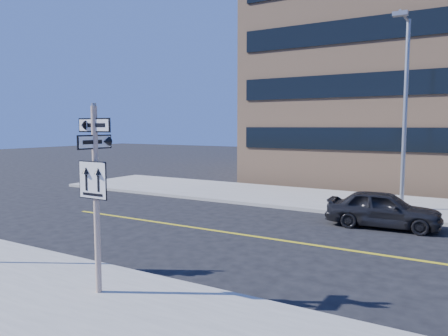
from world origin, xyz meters
The scene contains 5 objects.
ground centered at (0.00, 0.00, 0.00)m, with size 120.00×120.00×0.00m, color black.
sign_pole centered at (0.00, -2.51, 2.44)m, with size 0.92×0.92×4.06m.
parked_car_a centered at (3.88, 7.64, 0.69)m, with size 4.03×1.62×1.37m, color black.
streetlight_a centered at (4.00, 10.76, 4.76)m, with size 0.55×2.25×8.00m.
building_brick centered at (2.00, 25.00, 9.00)m, with size 18.00×18.00×18.00m, color tan.
Camera 1 is at (7.06, -8.93, 3.74)m, focal length 35.00 mm.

